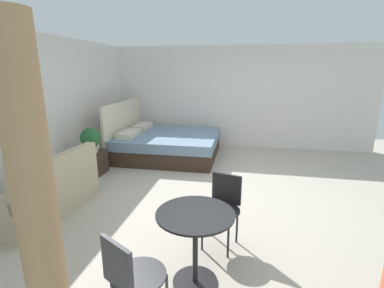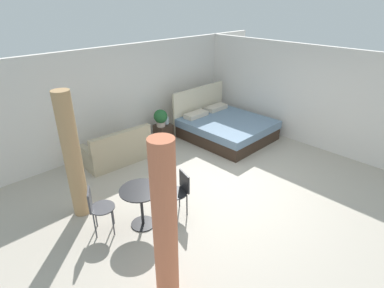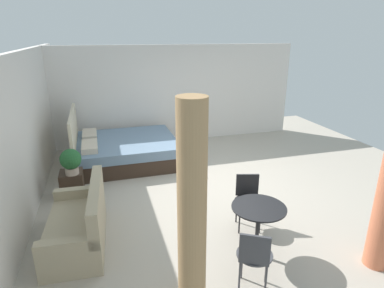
{
  "view_description": "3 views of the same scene",
  "coord_description": "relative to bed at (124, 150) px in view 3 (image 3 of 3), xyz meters",
  "views": [
    {
      "loc": [
        -4.38,
        -0.21,
        1.96
      ],
      "look_at": [
        0.05,
        0.67,
        0.77
      ],
      "focal_mm": 26.15,
      "sensor_mm": 36.0,
      "label": 1
    },
    {
      "loc": [
        -4.55,
        -3.5,
        3.67
      ],
      "look_at": [
        -0.36,
        0.83,
        0.76
      ],
      "focal_mm": 28.88,
      "sensor_mm": 36.0,
      "label": 2
    },
    {
      "loc": [
        -5.47,
        2.05,
        2.86
      ],
      "look_at": [
        0.06,
        0.46,
        0.88
      ],
      "focal_mm": 30.23,
      "sensor_mm": 36.0,
      "label": 3
    }
  ],
  "objects": [
    {
      "name": "bed",
      "position": [
        0.0,
        0.0,
        0.0
      ],
      "size": [
        2.04,
        2.28,
        1.26
      ],
      "color": "#38281E",
      "rests_on": "ground"
    },
    {
      "name": "balcony_table",
      "position": [
        -3.89,
        -1.43,
        0.21
      ],
      "size": [
        0.71,
        0.71,
        0.73
      ],
      "color": "black",
      "rests_on": "ground"
    },
    {
      "name": "potted_plant",
      "position": [
        -1.49,
        1.02,
        0.42
      ],
      "size": [
        0.37,
        0.37,
        0.47
      ],
      "color": "tan",
      "rests_on": "nightstand"
    },
    {
      "name": "vase",
      "position": [
        -1.27,
        1.05,
        0.25
      ],
      "size": [
        0.13,
        0.13,
        0.19
      ],
      "color": "silver",
      "rests_on": "nightstand"
    },
    {
      "name": "cafe_chair_near_window",
      "position": [
        -3.19,
        -1.62,
        0.2
      ],
      "size": [
        0.54,
        0.54,
        0.82
      ],
      "color": "black",
      "rests_on": "ground"
    },
    {
      "name": "nightstand",
      "position": [
        -1.39,
        1.05,
        -0.07
      ],
      "size": [
        0.42,
        0.4,
        0.46
      ],
      "color": "#38281E",
      "rests_on": "ground"
    },
    {
      "name": "wall_right",
      "position": [
        1.31,
        -1.63,
        0.99
      ],
      "size": [
        0.12,
        6.61,
        2.58
      ],
      "primitive_type": "cube",
      "color": "silver",
      "rests_on": "ground"
    },
    {
      "name": "cafe_chair_near_couch",
      "position": [
        -4.52,
        -1.07,
        0.23
      ],
      "size": [
        0.57,
        0.57,
        0.85
      ],
      "color": "#3F3F44",
      "rests_on": "ground"
    },
    {
      "name": "ground_plane",
      "position": [
        -1.72,
        -1.63,
        -0.31
      ],
      "size": [
        9.06,
        9.61,
        0.02
      ],
      "primitive_type": "cube",
      "color": "#B2A899"
    },
    {
      "name": "wall_back",
      "position": [
        -1.72,
        1.67,
        0.99
      ],
      "size": [
        9.06,
        0.12,
        2.58
      ],
      "primitive_type": "cube",
      "color": "silver",
      "rests_on": "ground"
    },
    {
      "name": "curtain_right",
      "position": [
        -4.5,
        -0.35,
        0.87
      ],
      "size": [
        0.3,
        0.3,
        2.34
      ],
      "color": "tan",
      "rests_on": "ground"
    },
    {
      "name": "couch",
      "position": [
        -2.96,
        0.85,
        -0.02
      ],
      "size": [
        1.57,
        0.84,
        0.87
      ],
      "color": "tan",
      "rests_on": "ground"
    }
  ]
}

